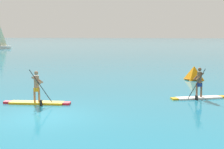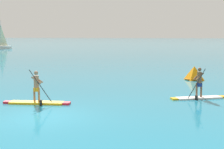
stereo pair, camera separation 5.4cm
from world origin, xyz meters
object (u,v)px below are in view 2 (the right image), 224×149
at_px(paddleboarder_mid_center, 37,97).
at_px(paddleboarder_far_right, 199,92).
at_px(race_marker_buoy, 194,74).
at_px(sailboat_left_horizon, 1,44).

height_order(paddleboarder_mid_center, paddleboarder_far_right, paddleboarder_mid_center).
xyz_separation_m(paddleboarder_far_right, race_marker_buoy, (0.23, 7.65, 0.08)).
bearing_deg(paddleboarder_mid_center, race_marker_buoy, 45.90).
relative_size(paddleboarder_mid_center, paddleboarder_far_right, 1.12).
relative_size(paddleboarder_far_right, race_marker_buoy, 2.01).
distance_m(paddleboarder_mid_center, race_marker_buoy, 13.67).
height_order(paddleboarder_mid_center, sailboat_left_horizon, sailboat_left_horizon).
xyz_separation_m(paddleboarder_mid_center, paddleboarder_far_right, (8.44, 2.92, 0.05)).
bearing_deg(sailboat_left_horizon, paddleboarder_far_right, -74.00).
bearing_deg(sailboat_left_horizon, paddleboarder_mid_center, -81.54).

